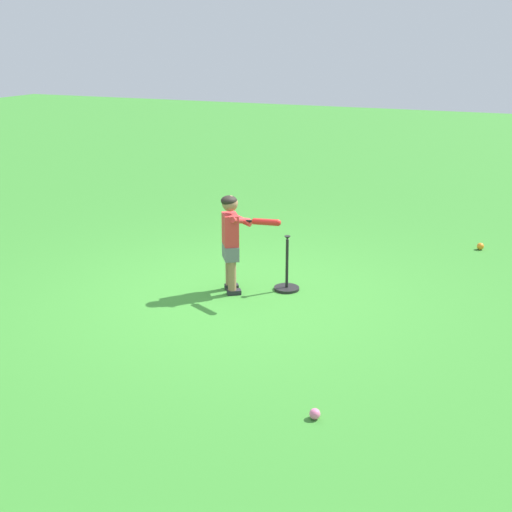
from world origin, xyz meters
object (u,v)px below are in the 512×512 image
play_ball_by_bucket (315,414)px  play_ball_behind_batter (480,246)px  child_batter (233,235)px  batting_tee (287,281)px

play_ball_by_bucket → play_ball_behind_batter: bearing=172.1°
child_batter → batting_tee: size_ratio=1.74×
play_ball_behind_batter → play_ball_by_bucket: 4.84m
play_ball_behind_batter → batting_tee: 3.00m
child_batter → play_ball_behind_batter: (-2.68, 2.32, -0.60)m
batting_tee → play_ball_behind_batter: bearing=142.9°
play_ball_behind_batter → play_ball_by_bucket: play_ball_behind_batter is taller
play_ball_behind_batter → play_ball_by_bucket: bearing=-7.9°
child_batter → batting_tee: bearing=119.9°
child_batter → play_ball_by_bucket: bearing=38.1°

